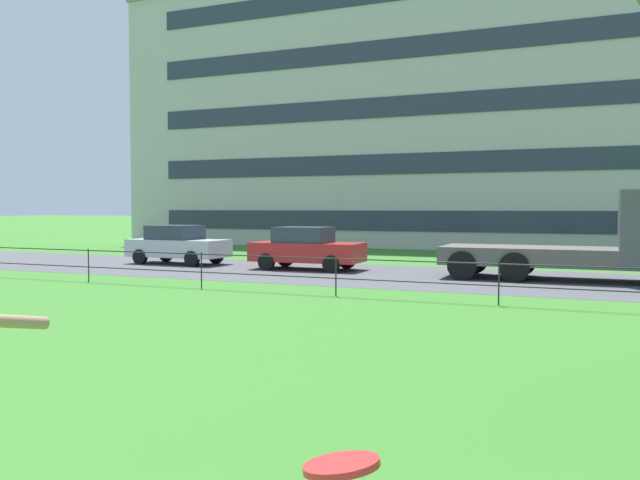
# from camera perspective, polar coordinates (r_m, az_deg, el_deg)

# --- Properties ---
(street_strip) EXTENTS (80.00, 7.44, 0.01)m
(street_strip) POSITION_cam_1_polar(r_m,az_deg,el_deg) (21.53, 11.90, -3.22)
(street_strip) COLOR #4C4C51
(street_strip) RESTS_ON ground
(park_fence) EXTENTS (36.25, 0.04, 1.00)m
(park_fence) POSITION_cam_1_polar(r_m,az_deg,el_deg) (16.17, 7.99, -2.79)
(park_fence) COLOR #232328
(park_fence) RESTS_ON ground
(frisbee) EXTENTS (0.32, 0.32, 0.07)m
(frisbee) POSITION_cam_1_polar(r_m,az_deg,el_deg) (2.42, 1.84, -18.72)
(frisbee) COLOR red
(car_silver_right) EXTENTS (4.04, 1.89, 1.54)m
(car_silver_right) POSITION_cam_1_polar(r_m,az_deg,el_deg) (26.98, -12.10, -0.37)
(car_silver_right) COLOR #B7BABF
(car_silver_right) RESTS_ON ground
(car_red_far_right) EXTENTS (4.05, 1.90, 1.54)m
(car_red_far_right) POSITION_cam_1_polar(r_m,az_deg,el_deg) (24.01, -1.18, -0.69)
(car_red_far_right) COLOR red
(car_red_far_right) RESTS_ON ground
(flatbed_truck_center) EXTENTS (7.34, 2.53, 2.75)m
(flatbed_truck_center) POSITION_cam_1_polar(r_m,az_deg,el_deg) (21.69, 23.06, -0.12)
(flatbed_truck_center) COLOR #4C4C51
(flatbed_truck_center) RESTS_ON ground
(apartment_building_background) EXTENTS (37.41, 11.32, 15.70)m
(apartment_building_background) POSITION_cam_1_polar(r_m,az_deg,el_deg) (41.62, 9.92, 10.50)
(apartment_building_background) COLOR #B7B2AD
(apartment_building_background) RESTS_ON ground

